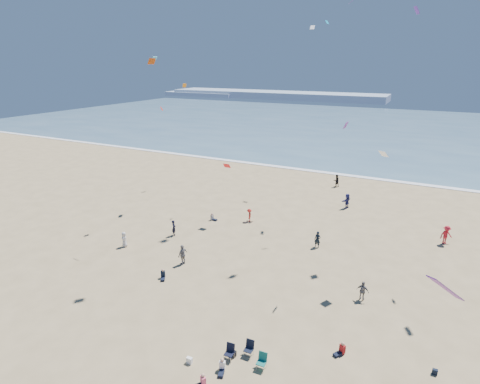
% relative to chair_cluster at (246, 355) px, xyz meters
% --- Properties ---
extents(ground, '(220.00, 220.00, 0.00)m').
position_rel_chair_cluster_xyz_m(ground, '(-5.03, -2.79, -0.50)').
color(ground, tan).
rests_on(ground, ground).
extents(ocean, '(220.00, 100.00, 0.06)m').
position_rel_chair_cluster_xyz_m(ocean, '(-5.03, 92.21, -0.47)').
color(ocean, '#476B84').
rests_on(ocean, ground).
extents(surf_line, '(220.00, 1.20, 0.08)m').
position_rel_chair_cluster_xyz_m(surf_line, '(-5.03, 42.21, -0.46)').
color(surf_line, white).
rests_on(surf_line, ground).
extents(headland_far, '(110.00, 20.00, 3.20)m').
position_rel_chair_cluster_xyz_m(headland_far, '(-65.03, 167.21, 1.10)').
color(headland_far, '#7A8EA8').
rests_on(headland_far, ground).
extents(headland_near, '(40.00, 14.00, 2.00)m').
position_rel_chair_cluster_xyz_m(headland_near, '(-105.03, 162.21, 0.50)').
color(headland_near, '#7A8EA8').
rests_on(headland_near, ground).
extents(standing_flyers, '(35.45, 44.02, 1.88)m').
position_rel_chair_cluster_xyz_m(standing_flyers, '(0.93, 14.11, 0.37)').
color(standing_flyers, red).
rests_on(standing_flyers, ground).
extents(seated_group, '(18.51, 20.84, 0.84)m').
position_rel_chair_cluster_xyz_m(seated_group, '(-4.02, 4.38, -0.08)').
color(seated_group, white).
rests_on(seated_group, ground).
extents(chair_cluster, '(2.64, 1.43, 1.00)m').
position_rel_chair_cluster_xyz_m(chair_cluster, '(0.00, 0.00, 0.00)').
color(chair_cluster, black).
rests_on(chair_cluster, ground).
extents(white_tote, '(0.35, 0.20, 0.40)m').
position_rel_chair_cluster_xyz_m(white_tote, '(-2.93, -1.63, -0.30)').
color(white_tote, white).
rests_on(white_tote, ground).
extents(black_backpack, '(0.30, 0.22, 0.38)m').
position_rel_chair_cluster_xyz_m(black_backpack, '(-0.86, 0.03, -0.31)').
color(black_backpack, black).
rests_on(black_backpack, ground).
extents(navy_bag, '(0.28, 0.18, 0.34)m').
position_rel_chair_cluster_xyz_m(navy_bag, '(10.02, 3.95, -0.33)').
color(navy_bag, black).
rests_on(navy_bag, ground).
extents(kites_aloft, '(39.07, 38.17, 29.60)m').
position_rel_chair_cluster_xyz_m(kites_aloft, '(4.35, 12.26, 13.54)').
color(kites_aloft, '#2BA6E5').
rests_on(kites_aloft, ground).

